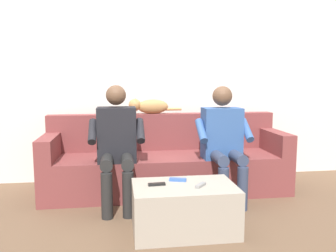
# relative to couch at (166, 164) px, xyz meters

# --- Properties ---
(ground_plane) EXTENTS (8.00, 8.00, 0.00)m
(ground_plane) POSITION_rel_couch_xyz_m (0.00, 0.72, -0.28)
(ground_plane) COLOR brown
(back_wall) EXTENTS (5.67, 0.06, 2.71)m
(back_wall) POSITION_rel_couch_xyz_m (0.00, -0.52, 1.07)
(back_wall) COLOR silver
(back_wall) RESTS_ON ground
(couch) EXTENTS (2.52, 0.73, 0.80)m
(couch) POSITION_rel_couch_xyz_m (0.00, 0.00, 0.00)
(couch) COLOR brown
(couch) RESTS_ON ground
(coffee_table) EXTENTS (0.80, 0.51, 0.37)m
(coffee_table) POSITION_rel_couch_xyz_m (0.00, 1.03, -0.10)
(coffee_table) COLOR #A89E8E
(coffee_table) RESTS_ON ground
(person_left_seated) EXTENTS (0.53, 0.55, 1.12)m
(person_left_seated) POSITION_rel_couch_xyz_m (-0.52, 0.36, 0.34)
(person_left_seated) COLOR #335693
(person_left_seated) RESTS_ON ground
(person_right_seated) EXTENTS (0.52, 0.59, 1.13)m
(person_right_seated) POSITION_rel_couch_xyz_m (0.52, 0.35, 0.34)
(person_right_seated) COLOR black
(person_right_seated) RESTS_ON ground
(cat_on_backrest) EXTENTS (0.59, 0.14, 0.17)m
(cat_on_backrest) POSITION_rel_couch_xyz_m (0.17, -0.24, 0.61)
(cat_on_backrest) COLOR #B7844C
(cat_on_backrest) RESTS_ON couch
(remote_black) EXTENTS (0.14, 0.05, 0.02)m
(remote_black) POSITION_rel_couch_xyz_m (0.21, 1.01, 0.10)
(remote_black) COLOR black
(remote_black) RESTS_ON coffee_table
(remote_gray) EXTENTS (0.11, 0.12, 0.02)m
(remote_gray) POSITION_rel_couch_xyz_m (-0.12, 1.08, 0.10)
(remote_gray) COLOR gray
(remote_gray) RESTS_ON coffee_table
(remote_blue) EXTENTS (0.14, 0.08, 0.02)m
(remote_blue) POSITION_rel_couch_xyz_m (0.03, 0.91, 0.10)
(remote_blue) COLOR #3860B7
(remote_blue) RESTS_ON coffee_table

